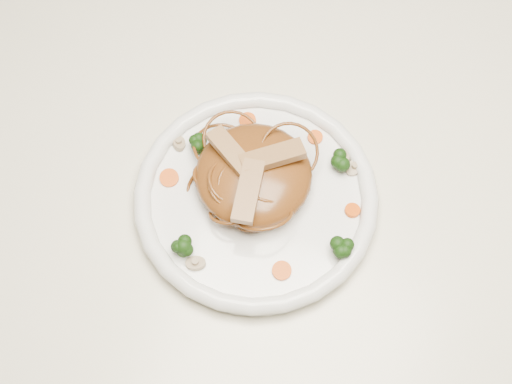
# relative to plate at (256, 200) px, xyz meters

# --- Properties ---
(ground) EXTENTS (4.00, 4.00, 0.00)m
(ground) POSITION_rel_plate_xyz_m (0.07, 0.00, -0.76)
(ground) COLOR #502F1B
(ground) RESTS_ON ground
(table) EXTENTS (1.20, 0.80, 0.75)m
(table) POSITION_rel_plate_xyz_m (0.07, 0.00, -0.11)
(table) COLOR beige
(table) RESTS_ON ground
(plate) EXTENTS (0.29, 0.29, 0.02)m
(plate) POSITION_rel_plate_xyz_m (0.00, 0.00, 0.00)
(plate) COLOR white
(plate) RESTS_ON table
(noodle_mound) EXTENTS (0.18, 0.18, 0.04)m
(noodle_mound) POSITION_rel_plate_xyz_m (-0.01, 0.02, 0.03)
(noodle_mound) COLOR brown
(noodle_mound) RESTS_ON plate
(chicken_a) EXTENTS (0.07, 0.06, 0.01)m
(chicken_a) POSITION_rel_plate_xyz_m (0.01, 0.03, 0.06)
(chicken_a) COLOR #A3784D
(chicken_a) RESTS_ON noodle_mound
(chicken_b) EXTENTS (0.07, 0.06, 0.01)m
(chicken_b) POSITION_rel_plate_xyz_m (-0.04, 0.02, 0.06)
(chicken_b) COLOR #A3784D
(chicken_b) RESTS_ON noodle_mound
(chicken_c) EXTENTS (0.03, 0.08, 0.01)m
(chicken_c) POSITION_rel_plate_xyz_m (-0.00, -0.02, 0.06)
(chicken_c) COLOR #A3784D
(chicken_c) RESTS_ON noodle_mound
(broccoli_0) EXTENTS (0.04, 0.04, 0.03)m
(broccoli_0) POSITION_rel_plate_xyz_m (0.09, 0.07, 0.02)
(broccoli_0) COLOR #14350B
(broccoli_0) RESTS_ON plate
(broccoli_1) EXTENTS (0.03, 0.03, 0.03)m
(broccoli_1) POSITION_rel_plate_xyz_m (-0.08, 0.04, 0.02)
(broccoli_1) COLOR #14350B
(broccoli_1) RESTS_ON plate
(broccoli_2) EXTENTS (0.03, 0.03, 0.03)m
(broccoli_2) POSITION_rel_plate_xyz_m (-0.06, -0.09, 0.02)
(broccoli_2) COLOR #14350B
(broccoli_2) RESTS_ON plate
(broccoli_3) EXTENTS (0.03, 0.03, 0.03)m
(broccoli_3) POSITION_rel_plate_xyz_m (0.11, -0.04, 0.02)
(broccoli_3) COLOR #14350B
(broccoli_3) RESTS_ON plate
(carrot_0) EXTENTS (0.02, 0.02, 0.00)m
(carrot_0) POSITION_rel_plate_xyz_m (0.05, 0.10, 0.01)
(carrot_0) COLOR #E24E08
(carrot_0) RESTS_ON plate
(carrot_1) EXTENTS (0.03, 0.03, 0.00)m
(carrot_1) POSITION_rel_plate_xyz_m (-0.10, -0.01, 0.01)
(carrot_1) COLOR #E24E08
(carrot_1) RESTS_ON plate
(carrot_2) EXTENTS (0.02, 0.02, 0.00)m
(carrot_2) POSITION_rel_plate_xyz_m (0.11, 0.02, 0.01)
(carrot_2) COLOR #E24E08
(carrot_2) RESTS_ON plate
(carrot_3) EXTENTS (0.03, 0.03, 0.00)m
(carrot_3) POSITION_rel_plate_xyz_m (-0.04, 0.09, 0.01)
(carrot_3) COLOR #E24E08
(carrot_3) RESTS_ON plate
(carrot_4) EXTENTS (0.02, 0.02, 0.00)m
(carrot_4) POSITION_rel_plate_xyz_m (0.05, -0.08, 0.01)
(carrot_4) COLOR #E24E08
(carrot_4) RESTS_ON plate
(mushroom_0) EXTENTS (0.03, 0.03, 0.01)m
(mushroom_0) POSITION_rel_plate_xyz_m (-0.04, -0.10, 0.01)
(mushroom_0) COLOR tan
(mushroom_0) RESTS_ON plate
(mushroom_1) EXTENTS (0.03, 0.03, 0.01)m
(mushroom_1) POSITION_rel_plate_xyz_m (0.10, 0.07, 0.01)
(mushroom_1) COLOR tan
(mushroom_1) RESTS_ON plate
(mushroom_2) EXTENTS (0.03, 0.03, 0.01)m
(mushroom_2) POSITION_rel_plate_xyz_m (-0.11, 0.04, 0.01)
(mushroom_2) COLOR tan
(mushroom_2) RESTS_ON plate
(mushroom_3) EXTENTS (0.03, 0.03, 0.01)m
(mushroom_3) POSITION_rel_plate_xyz_m (0.08, 0.08, 0.01)
(mushroom_3) COLOR tan
(mushroom_3) RESTS_ON plate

